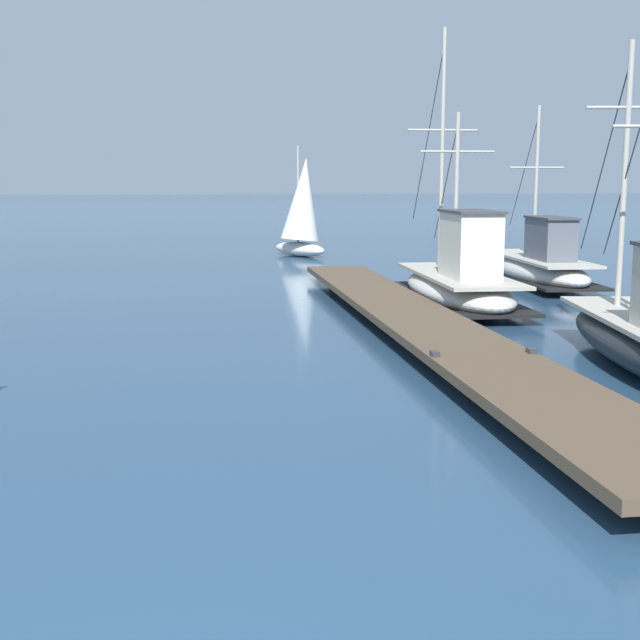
% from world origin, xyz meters
% --- Properties ---
extents(floating_dock, '(1.99, 21.00, 0.53)m').
position_xyz_m(floating_dock, '(4.97, 13.53, 0.36)').
color(floating_dock, brown).
rests_on(floating_dock, ground).
extents(fishing_boat_0, '(2.40, 8.57, 7.19)m').
position_xyz_m(fishing_boat_0, '(7.13, 17.33, 0.70)').
color(fishing_boat_0, silver).
rests_on(fishing_boat_0, ground).
extents(fishing_boat_8, '(2.33, 7.16, 5.46)m').
position_xyz_m(fishing_boat_8, '(11.06, 21.56, 0.61)').
color(fishing_boat_8, silver).
rests_on(fishing_boat_8, ground).
extents(distant_sailboat, '(2.62, 3.37, 4.65)m').
position_xyz_m(distant_sailboat, '(5.20, 32.63, 2.02)').
color(distant_sailboat, silver).
rests_on(distant_sailboat, ground).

